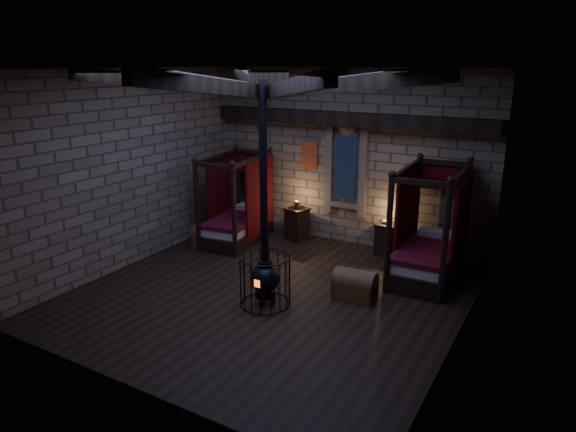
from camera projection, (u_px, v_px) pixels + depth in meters
The scene contains 8 objects.
room at pixel (271, 96), 8.96m from camera, with size 7.02×7.02×4.29m.
bed_left at pixel (238, 220), 12.79m from camera, with size 1.32×2.16×2.14m.
bed_right at pixel (428, 251), 10.60m from camera, with size 1.25×2.25×2.30m.
trunk_left at pixel (210, 238), 12.32m from camera, with size 0.85×0.61×0.58m.
trunk_right at pixel (355, 285), 9.72m from camera, with size 0.81×0.53×0.58m.
nightstand_left at pixel (297, 223), 12.87m from camera, with size 0.61×0.60×1.01m.
nightstand_right at pixel (386, 239), 11.88m from camera, with size 0.47×0.45×0.81m.
stove at pixel (265, 275), 9.34m from camera, with size 0.94×0.94×4.05m.
Camera 1 is at (4.84, -7.72, 4.33)m, focal length 32.00 mm.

